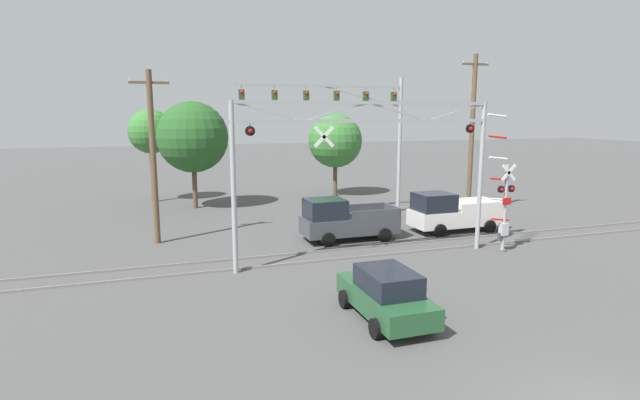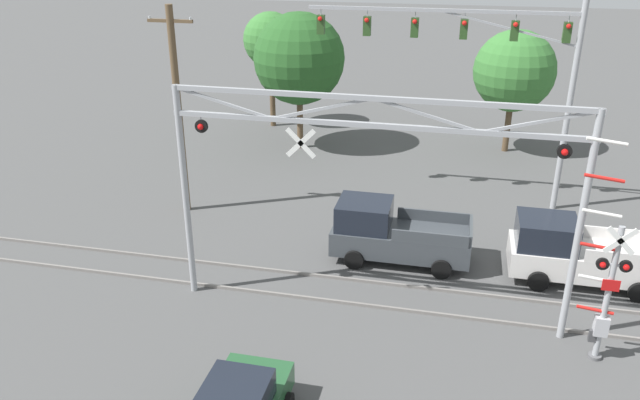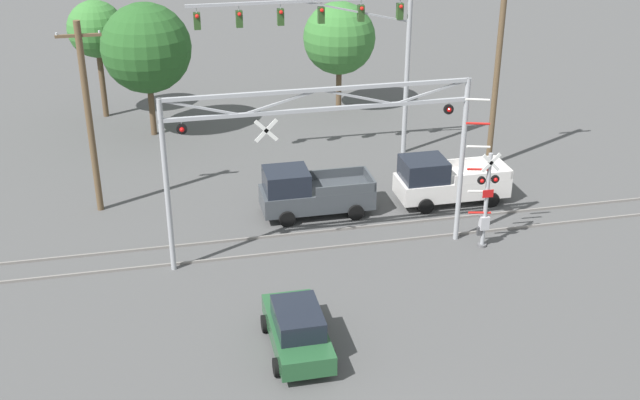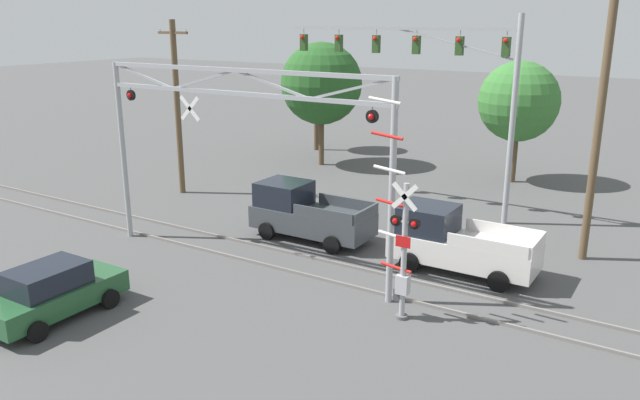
# 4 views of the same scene
# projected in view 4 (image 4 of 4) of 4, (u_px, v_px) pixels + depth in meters

# --- Properties ---
(rail_track_near) EXTENTS (80.00, 0.08, 0.10)m
(rail_track_near) POSITION_uv_depth(u_px,v_px,m) (248.00, 260.00, 22.10)
(rail_track_near) COLOR gray
(rail_track_near) RESTS_ON ground_plane
(rail_track_far) EXTENTS (80.00, 0.08, 0.10)m
(rail_track_far) POSITION_uv_depth(u_px,v_px,m) (271.00, 248.00, 23.27)
(rail_track_far) COLOR gray
(rail_track_far) RESTS_ON ground_plane
(crossing_gantry) EXTENTS (11.54, 0.26, 6.77)m
(crossing_gantry) POSITION_uv_depth(u_px,v_px,m) (237.00, 127.00, 20.54)
(crossing_gantry) COLOR #9EA0A5
(crossing_gantry) RESTS_ON ground_plane
(crossing_signal_mast) EXTENTS (1.65, 0.35, 6.28)m
(crossing_signal_mast) POSITION_uv_depth(u_px,v_px,m) (401.00, 248.00, 17.38)
(crossing_signal_mast) COLOR #9EA0A5
(crossing_signal_mast) RESTS_ON ground_plane
(traffic_signal_span) EXTENTS (10.68, 0.39, 8.51)m
(traffic_signal_span) POSITION_uv_depth(u_px,v_px,m) (447.00, 74.00, 26.11)
(traffic_signal_span) COLOR #9EA0A5
(traffic_signal_span) RESTS_ON ground_plane
(pickup_truck_lead) EXTENTS (4.79, 2.16, 2.13)m
(pickup_truck_lead) POSITION_uv_depth(u_px,v_px,m) (305.00, 213.00, 24.32)
(pickup_truck_lead) COLOR #3D4247
(pickup_truck_lead) RESTS_ON ground_plane
(pickup_truck_following) EXTENTS (4.90, 2.16, 2.13)m
(pickup_truck_following) POSITION_uv_depth(u_px,v_px,m) (454.00, 242.00, 21.16)
(pickup_truck_following) COLOR silver
(pickup_truck_following) RESTS_ON ground_plane
(sedan_waiting) EXTENTS (1.95, 4.00, 1.59)m
(sedan_waiting) POSITION_uv_depth(u_px,v_px,m) (53.00, 292.00, 17.78)
(sedan_waiting) COLOR #23512D
(sedan_waiting) RESTS_ON ground_plane
(utility_pole_left) EXTENTS (1.80, 0.28, 8.29)m
(utility_pole_left) POSITION_uv_depth(u_px,v_px,m) (177.00, 106.00, 29.84)
(utility_pole_left) COLOR brown
(utility_pole_left) RESTS_ON ground_plane
(utility_pole_right) EXTENTS (1.80, 0.28, 9.79)m
(utility_pole_right) POSITION_uv_depth(u_px,v_px,m) (599.00, 119.00, 21.02)
(utility_pole_right) COLOR brown
(utility_pole_right) RESTS_ON ground_plane
(background_tree_beyond_span) EXTENTS (4.68, 4.68, 7.10)m
(background_tree_beyond_span) POSITION_uv_depth(u_px,v_px,m) (321.00, 84.00, 35.69)
(background_tree_beyond_span) COLOR brown
(background_tree_beyond_span) RESTS_ON ground_plane
(background_tree_far_left_verge) EXTENTS (3.13, 3.13, 6.62)m
(background_tree_far_left_verge) POSITION_uv_depth(u_px,v_px,m) (316.00, 73.00, 39.88)
(background_tree_far_left_verge) COLOR brown
(background_tree_far_left_verge) RESTS_ON ground_plane
(background_tree_far_right_verge) EXTENTS (4.11, 4.11, 6.31)m
(background_tree_far_right_verge) POSITION_uv_depth(u_px,v_px,m) (519.00, 102.00, 31.91)
(background_tree_far_right_verge) COLOR brown
(background_tree_far_right_verge) RESTS_ON ground_plane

